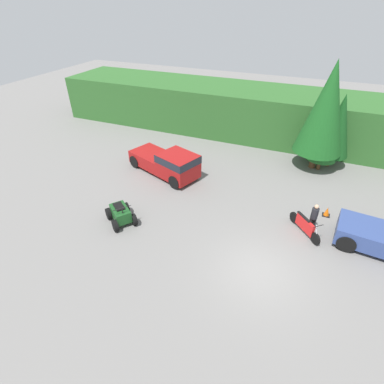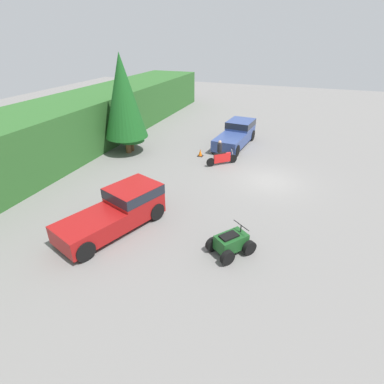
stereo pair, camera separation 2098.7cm
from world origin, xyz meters
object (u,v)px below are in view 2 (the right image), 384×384
Objects in this scene: dirt_bike at (222,159)px; quad_atv at (231,243)px; traffic_cone at (200,153)px; pickup_truck_red at (120,209)px; rider_person at (220,151)px; pickup_truck_second at (237,133)px.

dirt_bike is 9.93m from quad_atv.
dirt_bike is at bearing -117.79° from traffic_cone.
pickup_truck_red is 3.34× the size of rider_person.
dirt_bike is at bearing -77.39° from rider_person.
rider_person reaches higher than traffic_cone.
rider_person is 2.00m from traffic_cone.
traffic_cone is (-3.76, 2.01, -0.73)m from pickup_truck_second.
quad_atv is at bearing -162.45° from pickup_truck_second.
pickup_truck_red is 10.38× the size of traffic_cone.
pickup_truck_red is 14.42m from pickup_truck_second.
rider_person is at bearing 90.32° from dirt_bike.
pickup_truck_second is (14.16, -2.68, 0.00)m from pickup_truck_red.
pickup_truck_second is 2.56× the size of quad_atv.
dirt_bike is 3.44× the size of traffic_cone.
pickup_truck_red is 2.53× the size of quad_atv.
quad_atv is (-0.16, -5.65, -0.48)m from pickup_truck_red.
pickup_truck_red reaches higher than rider_person.
quad_atv reaches higher than traffic_cone.
pickup_truck_second reaches higher than quad_atv.
rider_person is 3.11× the size of traffic_cone.
dirt_bike is at bearing 4.26° from pickup_truck_red.
quad_atv is at bearing -101.29° from rider_person.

